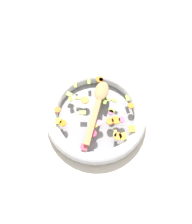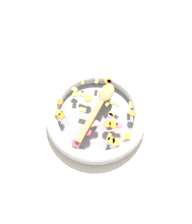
# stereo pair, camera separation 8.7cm
# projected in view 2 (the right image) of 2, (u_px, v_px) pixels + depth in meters

# --- Properties ---
(ground_plane) EXTENTS (4.00, 4.00, 0.00)m
(ground_plane) POSITION_uv_depth(u_px,v_px,m) (96.00, 117.00, 0.91)
(ground_plane) COLOR beige
(skillet) EXTENTS (0.41, 0.41, 0.05)m
(skillet) POSITION_uv_depth(u_px,v_px,m) (96.00, 115.00, 0.89)
(skillet) COLOR slate
(skillet) RESTS_ON ground_plane
(chopped_vegetables) EXTENTS (0.33, 0.33, 0.01)m
(chopped_vegetables) POSITION_uv_depth(u_px,v_px,m) (98.00, 114.00, 0.86)
(chopped_vegetables) COLOR orange
(chopped_vegetables) RESTS_ON skillet
(wooden_spoon) EXTENTS (0.28, 0.09, 0.01)m
(wooden_spoon) POSITION_uv_depth(u_px,v_px,m) (99.00, 105.00, 0.87)
(wooden_spoon) COLOR #A87F51
(wooden_spoon) RESTS_ON chopped_vegetables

